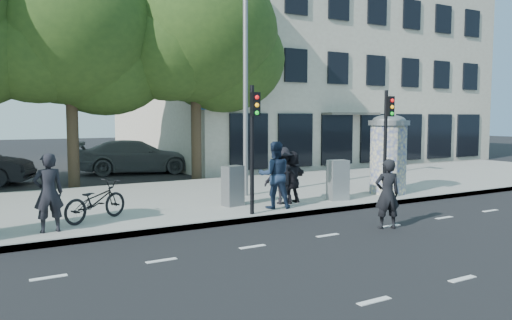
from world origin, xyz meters
TOP-DOWN VIEW (x-y plane):
  - ground at (0.00, 0.00)m, footprint 120.00×120.00m
  - sidewalk at (0.00, 7.50)m, footprint 40.00×8.00m
  - curb at (0.00, 3.55)m, footprint 40.00×0.10m
  - lane_dash_near at (0.00, -2.20)m, footprint 32.00×0.12m
  - lane_dash_far at (0.00, 1.40)m, footprint 32.00×0.12m
  - ad_column_right at (5.20, 4.70)m, footprint 1.36×1.36m
  - traffic_pole_near at (-0.60, 3.79)m, footprint 0.22×0.31m
  - traffic_pole_far at (4.20, 3.79)m, footprint 0.22×0.31m
  - street_lamp at (0.80, 6.63)m, footprint 0.25×0.93m
  - tree_near_left at (-3.50, 12.70)m, footprint 6.80×6.80m
  - tree_center at (1.50, 12.30)m, footprint 7.00×7.00m
  - building at (12.00, 19.99)m, footprint 20.30×15.85m
  - ped_b at (-5.57, 4.33)m, footprint 0.67×0.46m
  - ped_c at (0.38, 4.27)m, footprint 1.11×1.00m
  - ped_d at (0.97, 4.76)m, footprint 1.21×0.87m
  - ped_f at (1.28, 4.74)m, footprint 1.55×0.92m
  - man_road at (1.71, 1.26)m, footprint 0.73×0.62m
  - bicycle at (-4.38, 5.08)m, footprint 1.48×1.96m
  - cabinet_left at (-0.45, 5.23)m, footprint 0.62×0.49m
  - cabinet_right at (2.84, 4.47)m, footprint 0.66×0.53m
  - car_right at (0.09, 16.32)m, footprint 3.49×5.90m

SIDE VIEW (x-z plane):
  - ground at x=0.00m, z-range 0.00..0.00m
  - lane_dash_near at x=0.00m, z-range 0.00..0.01m
  - lane_dash_far at x=0.00m, z-range 0.00..0.01m
  - sidewalk at x=0.00m, z-range 0.00..0.15m
  - curb at x=0.00m, z-range -0.01..0.15m
  - bicycle at x=-4.38m, z-range 0.15..1.14m
  - cabinet_left at x=-0.45m, z-range 0.15..1.32m
  - cabinet_right at x=2.84m, z-range 0.15..1.40m
  - car_right at x=0.09m, z-range 0.00..1.60m
  - man_road at x=1.71m, z-range 0.00..1.71m
  - ped_f at x=1.28m, z-range 0.15..1.72m
  - ped_d at x=0.97m, z-range 0.15..1.84m
  - ped_b at x=-5.57m, z-range 0.15..1.93m
  - ped_c at x=0.38m, z-range 0.15..2.04m
  - ad_column_right at x=5.20m, z-range 0.21..2.86m
  - traffic_pole_near at x=-0.60m, z-range 0.53..3.93m
  - traffic_pole_far at x=4.20m, z-range 0.53..3.93m
  - street_lamp at x=0.80m, z-range 0.79..8.79m
  - building at x=12.00m, z-range -0.01..11.99m
  - tree_near_left at x=-3.50m, z-range 1.58..10.55m
  - tree_center at x=1.50m, z-range 1.66..10.96m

